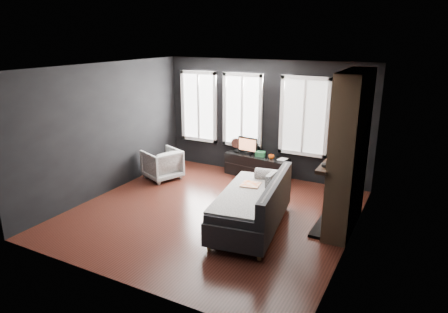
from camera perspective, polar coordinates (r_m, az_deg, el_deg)
The scene contains 18 objects.
floor at distance 7.62m, azimuth -1.74°, elevation -8.05°, with size 5.00×5.00×0.00m, color black.
ceiling at distance 6.92m, azimuth -1.94°, elevation 12.63°, with size 5.00×5.00×0.00m, color white.
wall_back at distance 9.35m, azimuth 5.79°, elevation 5.37°, with size 5.00×0.02×2.70m, color black.
wall_left at distance 8.63m, azimuth -16.45°, elevation 3.76°, with size 0.02×5.00×2.70m, color black.
wall_right at distance 6.35m, azimuth 18.20°, elevation -1.10°, with size 0.02×5.00×2.70m, color black.
windows at distance 9.33m, azimuth 3.28°, elevation 11.81°, with size 4.00×0.16×1.76m, color white, non-canonical shape.
fireplace at distance 6.95m, azimuth 17.47°, elevation 0.51°, with size 0.70×1.62×2.70m, color #93724C, non-canonical shape.
sofa at distance 6.92m, azimuth 3.93°, elevation -6.56°, with size 1.09×2.18×0.94m, color black, non-canonical shape.
stripe_pillow at distance 7.20m, azimuth 6.79°, elevation -3.89°, with size 0.09×0.40×0.40m, color gray.
armchair at distance 9.35m, azimuth -8.84°, elevation -0.88°, with size 0.75×0.70×0.77m, color white.
media_console at distance 9.42m, azimuth 4.68°, elevation -1.38°, with size 1.52×0.47×0.52m, color black, non-canonical shape.
monitor at distance 9.37m, azimuth 3.41°, elevation 1.71°, with size 0.52×0.11×0.47m, color black, non-canonical shape.
desk_fan at distance 9.60m, azimuth 1.74°, elevation 1.72°, with size 0.24×0.24×0.34m, color gray, non-canonical shape.
mug at distance 9.11m, azimuth 6.79°, elevation 0.05°, with size 0.13×0.10×0.13m, color #D05310.
book at distance 9.10m, azimuth 7.91°, elevation 0.34°, with size 0.17×0.02×0.23m, color #BAAE8F.
storage_box at distance 9.26m, azimuth 5.20°, elevation 0.36°, with size 0.22×0.14×0.12m, color #246939.
mantel_vase at distance 7.42m, azimuth 16.23°, elevation 1.48°, with size 0.19×0.20×0.19m, color gold.
mantel_clock at distance 6.51m, azimuth 14.31°, elevation -1.24°, with size 0.13×0.13×0.04m, color black.
Camera 1 is at (3.42, -5.99, 3.24)m, focal length 32.00 mm.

